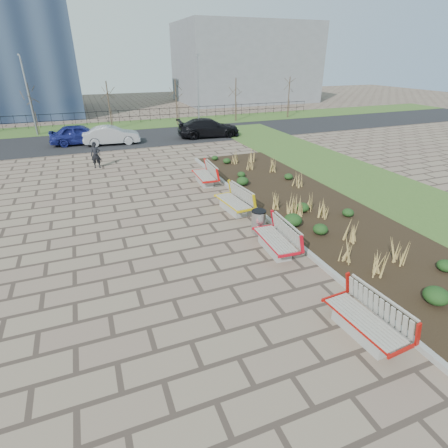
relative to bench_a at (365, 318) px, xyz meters
name	(u,v)px	position (x,y,z in m)	size (l,w,h in m)	color
ground	(213,311)	(-3.00, 2.10, -0.50)	(120.00, 120.00, 0.00)	brown
planting_bed	(308,206)	(3.25, 7.10, -0.45)	(4.50, 18.00, 0.10)	black
planting_curb	(260,213)	(0.92, 7.10, -0.42)	(0.16, 18.00, 0.15)	gray
grass_verge_near	(391,192)	(8.00, 7.10, -0.48)	(5.00, 38.00, 0.04)	#33511E
grass_verge_far	(111,126)	(-3.00, 30.10, -0.48)	(80.00, 5.00, 0.04)	#33511E
road	(118,139)	(-3.00, 24.10, -0.49)	(80.00, 7.00, 0.02)	black
bench_a	(365,318)	(0.00, 0.00, 0.00)	(0.90, 2.10, 1.00)	#AC110B
bench_b	(275,238)	(0.00, 4.26, 0.00)	(0.90, 2.10, 1.00)	red
bench_c	(233,200)	(0.00, 7.86, 0.00)	(0.90, 2.10, 1.00)	#DFB70B
bench_d	(204,174)	(0.00, 11.70, 0.00)	(0.90, 2.10, 1.00)	red
litter_bin	(258,222)	(0.09, 5.67, -0.06)	(0.52, 0.52, 0.88)	#B2B2B7
pedestrian	(96,155)	(-4.97, 16.67, 0.26)	(0.55, 0.36, 1.52)	black
car_blue	(80,134)	(-5.69, 23.44, 0.24)	(1.70, 4.23, 1.44)	navy
car_silver	(112,135)	(-3.54, 22.55, 0.18)	(1.40, 4.01, 1.32)	#929599
car_black	(209,128)	(3.99, 22.41, 0.24)	(2.02, 4.98, 1.44)	black
tree_b	(33,109)	(-9.00, 28.60, 1.54)	(1.40, 1.40, 4.00)	#4C3D2D
tree_c	(109,106)	(-3.00, 28.60, 1.54)	(1.40, 1.40, 4.00)	#4C3D2D
tree_d	(176,103)	(3.00, 28.60, 1.54)	(1.40, 1.40, 4.00)	#4C3D2D
tree_e	(236,100)	(9.00, 28.60, 1.54)	(1.40, 1.40, 4.00)	#4C3D2D
tree_f	(289,97)	(15.00, 28.60, 1.54)	(1.40, 1.40, 4.00)	#4C3D2D
lamp_west	(29,97)	(-9.00, 28.10, 2.54)	(0.24, 0.60, 6.00)	gray
lamp_east	(198,91)	(5.00, 28.10, 2.54)	(0.24, 0.60, 6.00)	gray
railing_fence	(108,117)	(-3.00, 31.60, 0.14)	(44.00, 0.10, 1.20)	black
building_grey	(245,63)	(17.00, 44.10, 4.50)	(18.00, 12.00, 10.00)	slate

